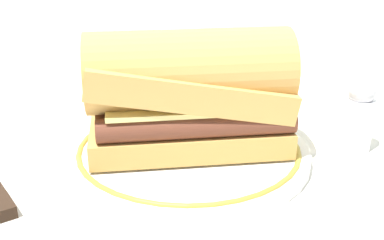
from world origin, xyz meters
name	(u,v)px	position (x,y,z in m)	size (l,w,h in m)	color
ground_plane	(182,172)	(0.00, 0.00, 0.00)	(1.50, 1.50, 0.00)	beige
plate	(192,151)	(0.00, 0.03, 0.01)	(0.26, 0.26, 0.01)	white
sausage_sandwich	(192,91)	(0.00, 0.03, 0.08)	(0.23, 0.16, 0.13)	tan
drinking_glass	(178,67)	(-0.06, 0.25, 0.04)	(0.07, 0.07, 0.09)	silver
salt_shaker	(359,115)	(0.18, 0.09, 0.04)	(0.03, 0.03, 0.08)	white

